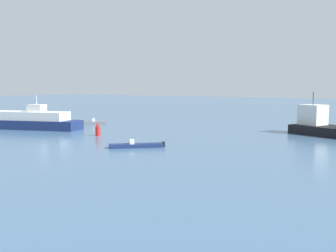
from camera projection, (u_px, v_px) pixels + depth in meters
The scene contains 4 objects.
small_motorboat at pixel (136, 145), 44.76m from camera, with size 5.11×5.04×0.90m.
fishing_skiff at pixel (91, 123), 70.91m from camera, with size 4.62×4.45×1.02m.
white_riverboat at pixel (24, 121), 63.83m from camera, with size 18.61×9.90×5.20m.
channel_buoy_red at pixel (98, 130), 55.12m from camera, with size 0.70×0.70×1.90m.
Camera 1 is at (29.88, -13.19, 6.80)m, focal length 43.89 mm.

